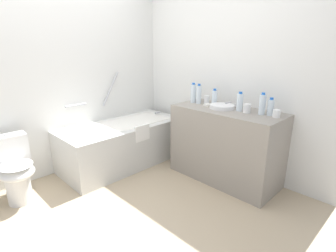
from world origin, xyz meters
TOP-DOWN VIEW (x-y plane):
  - ground_plane at (0.00, 0.00)m, footprint 4.08×4.08m
  - wall_back_tiled at (0.00, 1.32)m, footprint 3.48×0.10m
  - wall_right_mirror at (1.59, 0.00)m, footprint 0.10×2.94m
  - bathtub at (0.64, 0.90)m, footprint 1.65×0.75m
  - toilet at (-0.68, 0.93)m, footprint 0.37×0.51m
  - vanity_counter at (1.25, -0.32)m, footprint 0.58×1.26m
  - sink_basin at (1.24, -0.25)m, footprint 0.28×0.28m
  - sink_faucet at (1.41, -0.25)m, footprint 0.13×0.15m
  - water_bottle_0 at (1.27, 0.12)m, footprint 0.06×0.06m
  - water_bottle_1 at (1.34, -0.77)m, footprint 0.06×0.06m
  - water_bottle_2 at (1.30, -0.69)m, footprint 0.07×0.07m
  - water_bottle_3 at (1.34, -0.07)m, footprint 0.06×0.06m
  - water_bottle_4 at (1.26, 0.20)m, footprint 0.07×0.07m
  - water_bottle_5 at (1.28, -0.45)m, footprint 0.07×0.07m
  - drinking_glass_0 at (1.26, -0.55)m, footprint 0.08×0.08m
  - drinking_glass_1 at (1.30, -0.85)m, footprint 0.07×0.07m
  - drinking_glass_2 at (1.33, 0.04)m, footprint 0.06×0.06m
  - soap_dish at (1.25, -0.03)m, footprint 0.09×0.06m

SIDE VIEW (x-z plane):
  - ground_plane at x=0.00m, z-range 0.00..0.00m
  - bathtub at x=0.64m, z-range -0.30..0.91m
  - toilet at x=-0.68m, z-range 0.01..0.70m
  - vanity_counter at x=1.25m, z-range 0.00..0.87m
  - soap_dish at x=1.25m, z-range 0.87..0.89m
  - sink_basin at x=1.24m, z-range 0.87..0.91m
  - sink_faucet at x=1.41m, z-range 0.86..0.92m
  - drinking_glass_1 at x=1.30m, z-range 0.87..0.94m
  - drinking_glass_0 at x=1.26m, z-range 0.87..0.96m
  - drinking_glass_2 at x=1.33m, z-range 0.87..0.97m
  - water_bottle_1 at x=1.34m, z-range 0.86..1.04m
  - water_bottle_3 at x=1.34m, z-range 0.86..1.06m
  - water_bottle_5 at x=1.28m, z-range 0.86..1.07m
  - water_bottle_2 at x=1.30m, z-range 0.86..1.09m
  - water_bottle_0 at x=1.27m, z-range 0.86..1.10m
  - water_bottle_4 at x=1.26m, z-range 0.86..1.11m
  - wall_back_tiled at x=0.00m, z-range 0.00..2.52m
  - wall_right_mirror at x=1.59m, z-range 0.00..2.52m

